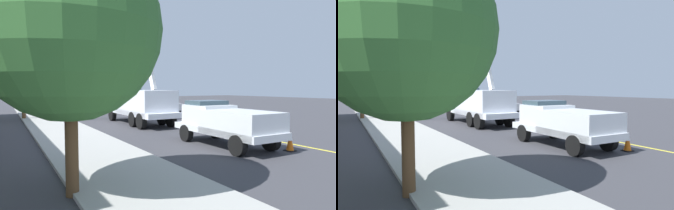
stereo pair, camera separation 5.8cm
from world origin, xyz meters
The scene contains 12 objects.
ground centered at (0.00, 0.00, 0.00)m, with size 120.00×120.00×0.00m, color #38383D.
sidewalk_far_side centered at (0.11, 8.81, 0.06)m, with size 60.00×3.60×0.12m, color #9E9E99.
lane_centre_stripe centered at (0.00, 0.00, 0.00)m, with size 50.00×0.16×0.01m, color yellow.
utility_bucket_truck centered at (0.02, 3.08, 1.62)m, with size 8.23×2.99×7.01m.
service_pickup_truck centered at (-9.89, 3.18, 1.12)m, with size 5.63×2.25×2.06m.
passing_minivan centered at (6.56, -2.79, 0.97)m, with size 4.82×2.00×1.69m.
traffic_cone_leading centered at (-12.14, 1.56, 0.39)m, with size 0.40×0.40×0.80m.
traffic_cone_mid_front centered at (-4.05, 1.26, 0.42)m, with size 0.40×0.40×0.86m.
traffic_cone_mid_rear centered at (4.07, 1.34, 0.39)m, with size 0.40×0.40×0.79m.
traffic_signal_mast centered at (2.38, 7.77, 5.92)m, with size 6.82×0.60×8.60m.
street_tree_left centered at (-12.77, 10.75, 4.12)m, with size 4.53×4.53×6.39m.
street_tree_right centered at (7.33, 10.33, 3.96)m, with size 3.17×3.17×5.56m.
Camera 2 is at (-20.17, 12.28, 2.70)m, focal length 31.31 mm.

